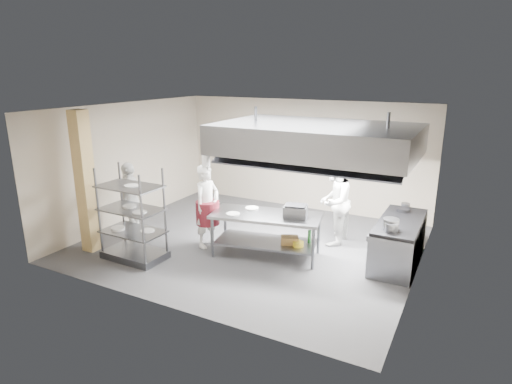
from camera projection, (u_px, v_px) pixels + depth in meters
The scene contains 23 objects.
floor at pixel (251, 243), 9.62m from camera, with size 7.00×7.00×0.00m, color #2B2B2D.
ceiling at pixel (251, 108), 8.79m from camera, with size 7.00×7.00×0.00m, color silver.
wall_back at pixel (303, 155), 11.76m from camera, with size 7.00×7.00×0.00m, color #B5A590.
wall_left at pixel (129, 163), 10.77m from camera, with size 6.00×6.00×0.00m, color #B5A590.
wall_right at pixel (423, 201), 7.65m from camera, with size 6.00×6.00×0.00m, color #B5A590.
column at pixel (85, 183), 8.88m from camera, with size 0.30×0.30×3.00m, color #E0BB72.
exhaust_hood at pixel (316, 139), 8.72m from camera, with size 4.00×2.50×0.60m, color slate.
hood_strip_a at pixel (276, 151), 9.21m from camera, with size 1.60×0.12×0.04m, color white.
hood_strip_b at pixel (359, 158), 8.41m from camera, with size 1.60×0.12×0.04m, color white.
wall_shelf at pixel (367, 162), 10.82m from camera, with size 1.50×0.28×0.04m, color slate.
island at pixel (266, 235), 8.88m from camera, with size 2.24×0.93×0.91m, color gray, non-canonical shape.
island_worktop at pixel (266, 216), 8.77m from camera, with size 2.24×0.93×0.06m, color slate.
island_undershelf at pixel (266, 242), 8.93m from camera, with size 2.06×0.84×0.04m, color slate.
pass_rack at pixel (132, 214), 8.62m from camera, with size 1.27×0.74×1.91m, color gray, non-canonical shape.
cooking_range at pixel (398, 243), 8.56m from camera, with size 0.80×2.00×0.84m, color gray.
range_top at pixel (401, 222), 8.43m from camera, with size 0.78×1.96×0.06m, color black.
chef_head at pixel (207, 206), 9.26m from camera, with size 0.66×0.44×1.82m, color silver.
chef_line at pixel (334, 201), 9.38m from camera, with size 0.95×0.74×1.95m, color silver.
chef_plating at pixel (131, 200), 9.77m from camera, with size 1.04×0.43×1.78m, color silver.
griddle at pixel (296, 211), 8.58m from camera, with size 0.46×0.36×0.22m, color slate.
wicker_basket at pixel (290, 240), 8.76m from camera, with size 0.35×0.24×0.15m, color olive.
stockpot at pixel (391, 224), 7.93m from camera, with size 0.30×0.30×0.21m, color gray.
plate_stack at pixel (133, 230), 8.71m from camera, with size 0.28×0.28×0.05m, color white.
Camera 1 is at (4.24, -7.86, 3.76)m, focal length 30.00 mm.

